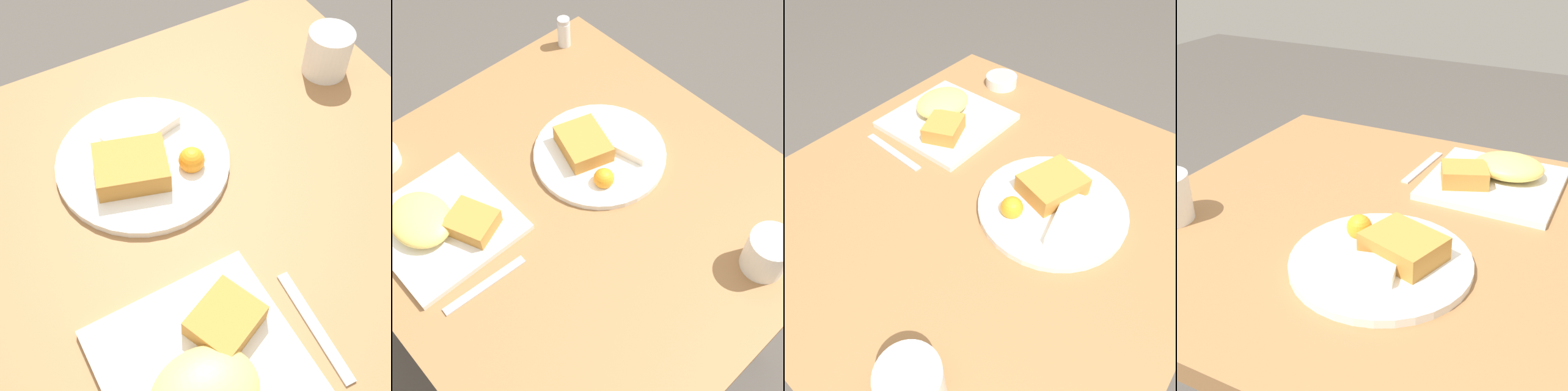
{
  "view_description": "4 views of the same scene",
  "coord_description": "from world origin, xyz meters",
  "views": [
    {
      "loc": [
        -0.26,
        -0.42,
        1.45
      ],
      "look_at": [
        -0.02,
        0.0,
        0.77
      ],
      "focal_mm": 50.0,
      "sensor_mm": 36.0,
      "label": 1
    },
    {
      "loc": [
        0.49,
        -0.42,
        1.66
      ],
      "look_at": [
        0.03,
        0.01,
        0.78
      ],
      "focal_mm": 50.0,
      "sensor_mm": 36.0,
      "label": 2
    },
    {
      "loc": [
        0.42,
        0.33,
        1.3
      ],
      "look_at": [
        0.02,
        0.01,
        0.76
      ],
      "focal_mm": 35.0,
      "sensor_mm": 36.0,
      "label": 3
    },
    {
      "loc": [
        -0.37,
        0.77,
        1.23
      ],
      "look_at": [
        0.04,
        -0.02,
        0.77
      ],
      "focal_mm": 50.0,
      "sensor_mm": 36.0,
      "label": 4
    }
  ],
  "objects": [
    {
      "name": "plate_square_near",
      "position": [
        -0.14,
        -0.24,
        0.75
      ],
      "size": [
        0.26,
        0.26,
        0.06
      ],
      "color": "white",
      "rests_on": "dining_table"
    },
    {
      "name": "coffee_mug",
      "position": [
        0.35,
        0.17,
        0.78
      ],
      "size": [
        0.09,
        0.09,
        0.09
      ],
      "color": "white",
      "rests_on": "dining_table"
    },
    {
      "name": "plate_oval_far",
      "position": [
        -0.06,
        0.12,
        0.75
      ],
      "size": [
        0.29,
        0.29,
        0.05
      ],
      "color": "white",
      "rests_on": "dining_table"
    },
    {
      "name": "salt_shaker",
      "position": [
        -0.39,
        0.32,
        0.77
      ],
      "size": [
        0.03,
        0.03,
        0.08
      ],
      "color": "white",
      "rests_on": "dining_table"
    },
    {
      "name": "ground_plane",
      "position": [
        0.0,
        0.0,
        0.0
      ],
      "size": [
        8.0,
        8.0,
        0.0
      ],
      "primitive_type": "plane",
      "color": "#4C4742"
    },
    {
      "name": "dining_table",
      "position": [
        0.0,
        0.0,
        0.64
      ],
      "size": [
        0.91,
        0.85,
        0.73
      ],
      "color": "olive",
      "rests_on": "ground_plane"
    },
    {
      "name": "butter_knife",
      "position": [
        0.03,
        -0.25,
        0.73
      ],
      "size": [
        0.03,
        0.18,
        0.0
      ],
      "rotation": [
        0.0,
        0.0,
        1.51
      ],
      "color": "silver",
      "rests_on": "dining_table"
    }
  ]
}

